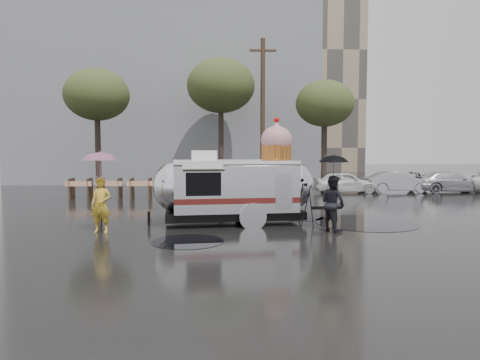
{
  "coord_description": "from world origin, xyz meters",
  "views": [
    {
      "loc": [
        -0.02,
        -11.7,
        2.4
      ],
      "look_at": [
        0.61,
        2.29,
        1.42
      ],
      "focal_mm": 32.0,
      "sensor_mm": 36.0,
      "label": 1
    }
  ],
  "objects_px": {
    "person_left": "(101,205)",
    "person_right": "(333,203)",
    "tripod": "(305,201)",
    "airstream_trailer": "(236,185)"
  },
  "relations": [
    {
      "from": "person_left",
      "to": "tripod",
      "type": "height_order",
      "value": "person_left"
    },
    {
      "from": "person_right",
      "to": "tripod",
      "type": "bearing_deg",
      "value": 11.18
    },
    {
      "from": "airstream_trailer",
      "to": "tripod",
      "type": "distance_m",
      "value": 2.3
    },
    {
      "from": "tripod",
      "to": "person_left",
      "type": "bearing_deg",
      "value": 162.65
    },
    {
      "from": "person_right",
      "to": "tripod",
      "type": "distance_m",
      "value": 1.06
    },
    {
      "from": "person_left",
      "to": "person_right",
      "type": "bearing_deg",
      "value": 4.18
    },
    {
      "from": "person_right",
      "to": "tripod",
      "type": "height_order",
      "value": "person_right"
    },
    {
      "from": "tripod",
      "to": "person_right",
      "type": "bearing_deg",
      "value": -74.8
    },
    {
      "from": "airstream_trailer",
      "to": "person_right",
      "type": "bearing_deg",
      "value": -34.8
    },
    {
      "from": "airstream_trailer",
      "to": "person_right",
      "type": "distance_m",
      "value": 3.23
    }
  ]
}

